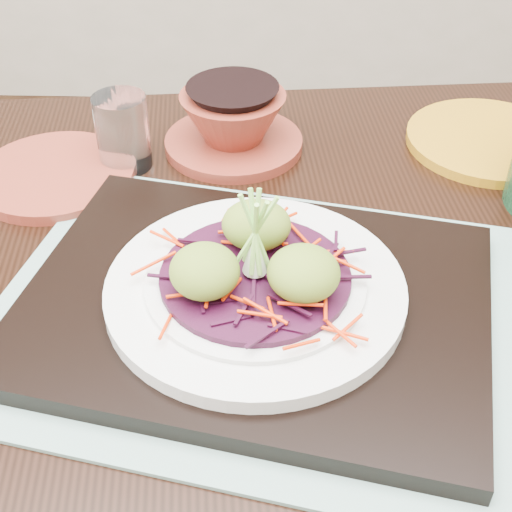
{
  "coord_description": "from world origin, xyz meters",
  "views": [
    {
      "loc": [
        0.02,
        -0.42,
        1.22
      ],
      "look_at": [
        0.0,
        0.07,
        0.82
      ],
      "focal_mm": 50.0,
      "sensor_mm": 36.0,
      "label": 1
    }
  ],
  "objects_px": {
    "water_glass": "(123,132)",
    "yellow_plate": "(489,140)",
    "white_plate": "(255,288)",
    "dining_table": "(239,364)",
    "terracotta_bowl_set": "(233,125)",
    "serving_tray": "(255,303)",
    "terracotta_side_plate": "(55,175)"
  },
  "relations": [
    {
      "from": "terracotta_bowl_set",
      "to": "water_glass",
      "type": "bearing_deg",
      "value": -160.41
    },
    {
      "from": "terracotta_side_plate",
      "to": "terracotta_bowl_set",
      "type": "relative_size",
      "value": 0.82
    },
    {
      "from": "white_plate",
      "to": "terracotta_side_plate",
      "type": "relative_size",
      "value": 1.47
    },
    {
      "from": "terracotta_side_plate",
      "to": "water_glass",
      "type": "relative_size",
      "value": 2.06
    },
    {
      "from": "terracotta_side_plate",
      "to": "water_glass",
      "type": "xyz_separation_m",
      "value": [
        0.08,
        0.03,
        0.04
      ]
    },
    {
      "from": "white_plate",
      "to": "terracotta_bowl_set",
      "type": "relative_size",
      "value": 1.2
    },
    {
      "from": "water_glass",
      "to": "terracotta_side_plate",
      "type": "bearing_deg",
      "value": -155.67
    },
    {
      "from": "serving_tray",
      "to": "water_glass",
      "type": "xyz_separation_m",
      "value": [
        -0.16,
        0.25,
        0.03
      ]
    },
    {
      "from": "white_plate",
      "to": "water_glass",
      "type": "bearing_deg",
      "value": 122.74
    },
    {
      "from": "dining_table",
      "to": "serving_tray",
      "type": "xyz_separation_m",
      "value": [
        0.02,
        -0.03,
        0.11
      ]
    },
    {
      "from": "white_plate",
      "to": "terracotta_side_plate",
      "type": "height_order",
      "value": "white_plate"
    },
    {
      "from": "water_glass",
      "to": "yellow_plate",
      "type": "height_order",
      "value": "water_glass"
    },
    {
      "from": "dining_table",
      "to": "yellow_plate",
      "type": "relative_size",
      "value": 6.56
    },
    {
      "from": "dining_table",
      "to": "terracotta_bowl_set",
      "type": "distance_m",
      "value": 0.29
    },
    {
      "from": "water_glass",
      "to": "yellow_plate",
      "type": "relative_size",
      "value": 0.43
    },
    {
      "from": "serving_tray",
      "to": "terracotta_side_plate",
      "type": "relative_size",
      "value": 2.26
    },
    {
      "from": "serving_tray",
      "to": "yellow_plate",
      "type": "relative_size",
      "value": 2.02
    },
    {
      "from": "yellow_plate",
      "to": "dining_table",
      "type": "bearing_deg",
      "value": -136.79
    },
    {
      "from": "white_plate",
      "to": "terracotta_bowl_set",
      "type": "height_order",
      "value": "terracotta_bowl_set"
    },
    {
      "from": "terracotta_bowl_set",
      "to": "yellow_plate",
      "type": "xyz_separation_m",
      "value": [
        0.31,
        0.02,
        -0.03
      ]
    },
    {
      "from": "terracotta_bowl_set",
      "to": "dining_table",
      "type": "bearing_deg",
      "value": -86.18
    },
    {
      "from": "white_plate",
      "to": "terracotta_side_plate",
      "type": "bearing_deg",
      "value": 137.74
    },
    {
      "from": "serving_tray",
      "to": "terracotta_side_plate",
      "type": "bearing_deg",
      "value": 149.81
    },
    {
      "from": "serving_tray",
      "to": "water_glass",
      "type": "distance_m",
      "value": 0.3
    },
    {
      "from": "yellow_plate",
      "to": "terracotta_side_plate",
      "type": "bearing_deg",
      "value": -169.56
    },
    {
      "from": "terracotta_side_plate",
      "to": "yellow_plate",
      "type": "distance_m",
      "value": 0.52
    },
    {
      "from": "white_plate",
      "to": "dining_table",
      "type": "bearing_deg",
      "value": 120.76
    },
    {
      "from": "terracotta_side_plate",
      "to": "serving_tray",
      "type": "bearing_deg",
      "value": -42.26
    },
    {
      "from": "white_plate",
      "to": "terracotta_side_plate",
      "type": "xyz_separation_m",
      "value": [
        -0.23,
        0.21,
        -0.02
      ]
    },
    {
      "from": "dining_table",
      "to": "white_plate",
      "type": "xyz_separation_m",
      "value": [
        0.02,
        -0.03,
        0.13
      ]
    },
    {
      "from": "terracotta_bowl_set",
      "to": "yellow_plate",
      "type": "bearing_deg",
      "value": 2.95
    },
    {
      "from": "serving_tray",
      "to": "water_glass",
      "type": "bearing_deg",
      "value": 134.82
    }
  ]
}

